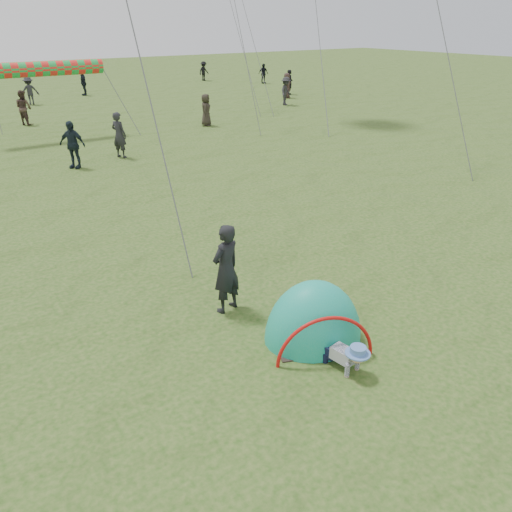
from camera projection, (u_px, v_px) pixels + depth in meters
ground at (412, 381)px, 7.62m from camera, size 140.00×140.00×0.00m
crawling_toddler at (346, 355)px, 7.77m from camera, size 0.60×0.77×0.54m
popup_tent at (312, 338)px, 8.64m from camera, size 2.08×1.91×2.18m
standing_adult at (226, 269)px, 9.13m from camera, size 0.72×0.57×1.73m
crowd_person_2 at (263, 74)px, 42.41m from camera, size 0.94×0.41×1.59m
crowd_person_3 at (30, 91)px, 31.84m from camera, size 1.15×0.72×1.70m
crowd_person_4 at (287, 86)px, 34.52m from camera, size 0.71×0.91×1.65m
crowd_person_6 at (290, 82)px, 36.14m from camera, size 0.70×0.74×1.70m
crowd_person_8 at (83, 83)px, 35.67m from camera, size 0.48×1.04×1.73m
crowd_person_9 at (286, 91)px, 31.64m from camera, size 1.28×1.14×1.72m
crowd_person_12 at (119, 135)px, 19.57m from camera, size 0.68×0.77×1.77m
crowd_person_13 at (24, 108)px, 25.69m from camera, size 0.99×1.06×1.74m
crowd_person_14 at (72, 145)px, 18.18m from camera, size 0.99×1.02×1.71m
crowd_person_15 at (204, 71)px, 44.30m from camera, size 1.16×0.85×1.62m
crowd_person_16 at (206, 110)px, 25.50m from camera, size 0.87×0.92×1.58m
rainbow_tube_kite at (41, 69)px, 21.64m from camera, size 5.34×0.64×0.64m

